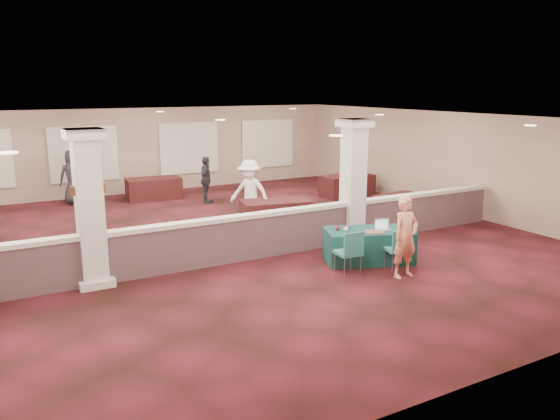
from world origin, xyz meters
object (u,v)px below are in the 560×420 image
woman (405,237)px  far_table_back_center (154,189)px  conf_chair_side (350,249)px  near_table (369,246)px  far_table_front_right (397,205)px  attendee_c (206,180)px  conf_chair_main (399,247)px  far_table_back_right (347,186)px  far_table_front_center (276,214)px  attendee_b (250,192)px  attendee_d (73,177)px

woman → far_table_back_center: (-2.32, 10.70, -0.50)m
conf_chair_side → woman: bearing=-27.2°
near_table → far_table_front_right: bearing=63.3°
near_table → attendee_c: attendee_c is taller
conf_chair_main → attendee_c: attendee_c is taller
near_table → conf_chair_side: (-0.96, -0.59, 0.21)m
woman → attendee_c: bearing=92.3°
far_table_back_center → far_table_back_right: bearing=-24.7°
far_table_front_center → attendee_c: attendee_c is taller
woman → attendee_b: size_ratio=0.93×
woman → far_table_back_right: bearing=58.8°
attendee_c → attendee_d: bearing=96.4°
far_table_front_right → conf_chair_main: bearing=-130.6°
far_table_back_right → conf_chair_side: bearing=-125.5°
conf_chair_side → attendee_b: (0.13, 5.18, 0.36)m
far_table_front_right → attendee_c: size_ratio=0.99×
attendee_b → woman: bearing=-29.7°
near_table → attendee_b: 4.69m
attendee_c → woman: bearing=-141.3°
conf_chair_main → attendee_b: 5.56m
conf_chair_side → far_table_back_right: 8.76m
conf_chair_side → far_table_back_center: conf_chair_side is taller
near_table → woman: woman is taller
far_table_back_right → attendee_b: (-4.95, -1.96, 0.56)m
far_table_back_right → attendee_d: bearing=159.1°
near_table → attendee_b: attendee_b is taller
conf_chair_main → attendee_b: attendee_b is taller
far_table_front_center → far_table_front_right: bearing=-6.7°
conf_chair_side → far_table_back_center: (-1.33, 10.09, -0.20)m
far_table_back_right → near_table: bearing=-122.2°
conf_chair_side → attendee_c: bearing=93.9°
far_table_front_right → far_table_back_right: (0.40, 3.24, 0.07)m
woman → far_table_front_right: 5.85m
woman → conf_chair_side: bearing=145.1°
far_table_back_center → far_table_back_right: (6.42, -2.96, 0.01)m
woman → far_table_front_center: bearing=91.3°
far_table_front_right → far_table_back_right: bearing=83.0°
near_table → far_table_front_right: 4.98m
conf_chair_main → attendee_b: (-0.98, 5.45, 0.39)m
conf_chair_main → attendee_d: size_ratio=0.50×
far_table_front_right → far_table_back_center: 8.64m
conf_chair_main → attendee_d: (-5.09, 10.87, 0.39)m
far_table_back_center → attendee_c: size_ratio=1.16×
attendee_b → attendee_d: attendee_b is taller
attendee_b → attendee_c: bearing=142.7°
near_table → attendee_d: attendee_d is taller
conf_chair_main → conf_chair_side: (-1.11, 0.28, 0.03)m
attendee_c → conf_chair_main: bearing=-140.3°
far_table_front_right → attendee_b: attendee_b is taller
conf_chair_side → far_table_front_center: size_ratio=0.50×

